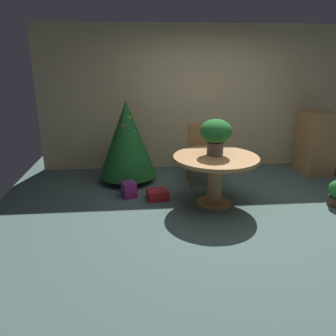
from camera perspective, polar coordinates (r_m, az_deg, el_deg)
The scene contains 9 objects.
ground_plane at distance 4.59m, azimuth 10.69°, elevation -7.80°, with size 6.60×6.60×0.00m, color #4C6660.
back_wall_panel at distance 6.31m, azimuth 5.97°, elevation 11.84°, with size 6.00×0.10×2.60m, color beige.
round_dining_table at distance 4.64m, azimuth 8.20°, elevation -0.01°, with size 1.18×1.18×0.73m.
flower_vase at distance 4.59m, azimuth 8.27°, elevation 5.96°, with size 0.44×0.44×0.50m.
wooden_chair_far at distance 5.57m, azimuth 5.89°, elevation 3.24°, with size 0.48×0.46×0.97m.
holiday_tree at distance 5.53m, azimuth -7.09°, elevation 5.03°, with size 0.97×0.97×1.37m.
gift_box_red at distance 4.94m, azimuth -1.80°, elevation -4.61°, with size 0.34×0.29×0.15m.
gift_box_purple at distance 5.05m, azimuth -6.77°, elevation -3.71°, with size 0.25×0.27×0.23m.
wooden_cabinet at distance 6.58m, azimuth 24.19°, elevation 4.04°, with size 0.50×0.67×1.12m.
Camera 1 is at (-1.21, -3.96, 1.98)m, focal length 35.26 mm.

